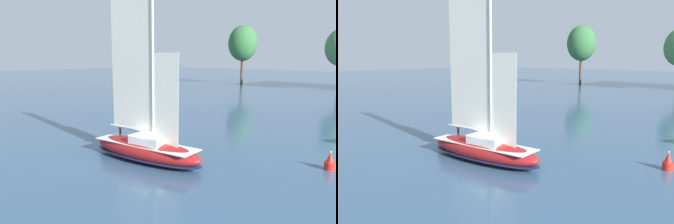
# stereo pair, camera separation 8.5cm
# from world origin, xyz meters

# --- Properties ---
(ground_plane) EXTENTS (400.00, 400.00, 0.00)m
(ground_plane) POSITION_xyz_m (0.00, 0.00, 0.00)
(ground_plane) COLOR #385675
(tree_shore_center) EXTENTS (9.37, 9.37, 19.29)m
(tree_shore_center) POSITION_xyz_m (-35.73, 76.71, 13.50)
(tree_shore_center) COLOR #4C3828
(tree_shore_center) RESTS_ON ground
(sailboat_main) EXTENTS (12.15, 4.71, 16.25)m
(sailboat_main) POSITION_xyz_m (0.02, 0.00, 1.25)
(sailboat_main) COLOR maroon
(sailboat_main) RESTS_ON ground
(channel_buoy) EXTENTS (0.88, 0.88, 1.62)m
(channel_buoy) POSITION_xyz_m (13.05, 8.84, 0.63)
(channel_buoy) COLOR red
(channel_buoy) RESTS_ON ground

